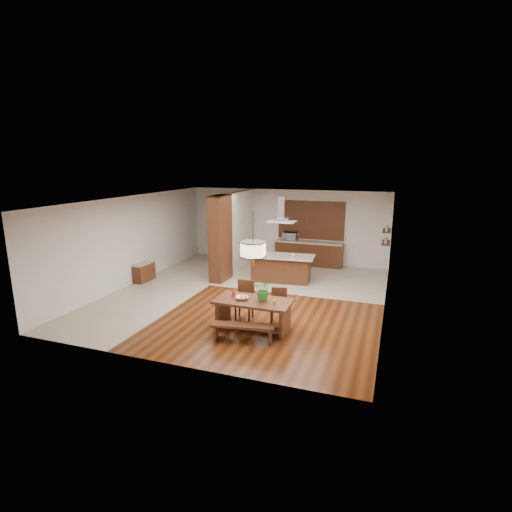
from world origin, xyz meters
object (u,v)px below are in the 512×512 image
at_px(dining_bench, 243,333).
at_px(dining_chair_right, 278,307).
at_px(microwave, 290,236).
at_px(dining_table, 253,308).
at_px(dining_chair_left, 244,301).
at_px(range_hood, 282,209).
at_px(island_cup, 293,255).
at_px(kitchen_island, 281,268).
at_px(fruit_bowl, 242,298).
at_px(hallway_console, 144,272).
at_px(pendant_lantern, 253,239).
at_px(foliage_plant, 264,290).

xyz_separation_m(dining_bench, dining_chair_right, (0.47, 1.22, 0.25)).
height_order(dining_chair_right, microwave, microwave).
bearing_deg(dining_bench, microwave, 96.57).
xyz_separation_m(dining_table, dining_bench, (-0.01, -0.66, -0.36)).
distance_m(dining_chair_left, range_hood, 4.04).
xyz_separation_m(dining_bench, dining_chair_left, (-0.45, 1.23, 0.30)).
distance_m(dining_bench, island_cup, 4.72).
distance_m(dining_chair_left, microwave, 6.07).
bearing_deg(dining_bench, kitchen_island, 95.80).
height_order(dining_bench, range_hood, range_hood).
relative_size(kitchen_island, microwave, 4.11).
xyz_separation_m(dining_bench, island_cup, (-0.05, 4.66, 0.76)).
distance_m(dining_chair_left, dining_chair_right, 0.92).
distance_m(dining_chair_right, fruit_bowl, 1.01).
xyz_separation_m(dining_table, dining_chair_left, (-0.45, 0.56, -0.06)).
bearing_deg(island_cup, hallway_console, -163.46).
relative_size(pendant_lantern, range_hood, 1.46).
height_order(island_cup, microwave, microwave).
bearing_deg(pendant_lantern, range_hood, 96.82).
bearing_deg(dining_table, dining_bench, -90.59).
bearing_deg(dining_chair_left, range_hood, 84.86).
bearing_deg(foliage_plant, pendant_lantern, -162.05).
xyz_separation_m(fruit_bowl, island_cup, (0.21, 4.04, 0.16)).
height_order(dining_chair_left, foliage_plant, foliage_plant).
height_order(fruit_bowl, range_hood, range_hood).
bearing_deg(microwave, dining_table, -79.16).
distance_m(kitchen_island, microwave, 2.60).
relative_size(dining_chair_right, foliage_plant, 1.80).
bearing_deg(pendant_lantern, kitchen_island, 96.83).
height_order(dining_table, dining_bench, dining_table).
distance_m(foliage_plant, kitchen_island, 4.12).
relative_size(hallway_console, foliage_plant, 1.76).
height_order(pendant_lantern, kitchen_island, pendant_lantern).
distance_m(dining_bench, kitchen_island, 4.79).
relative_size(dining_bench, range_hood, 1.60).
distance_m(dining_bench, pendant_lantern, 2.15).
bearing_deg(island_cup, fruit_bowl, -93.00).
bearing_deg(kitchen_island, foliage_plant, -84.97).
relative_size(hallway_console, pendant_lantern, 0.67).
distance_m(hallway_console, dining_chair_right, 5.71).
height_order(dining_chair_left, microwave, microwave).
relative_size(foliage_plant, microwave, 0.90).
relative_size(foliage_plant, kitchen_island, 0.22).
distance_m(foliage_plant, island_cup, 3.93).
bearing_deg(kitchen_island, pendant_lantern, -88.35).
relative_size(dining_bench, pendant_lantern, 1.10).
relative_size(dining_table, dining_chair_right, 2.04).
xyz_separation_m(dining_bench, microwave, (-0.84, 7.25, 0.90)).
bearing_deg(kitchen_island, dining_table, -88.35).
distance_m(hallway_console, dining_chair_left, 4.86).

